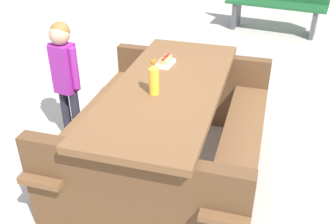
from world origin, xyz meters
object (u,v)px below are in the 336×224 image
(child_in_coat, at_px, (65,69))
(park_bench_near, at_px, (277,2))
(picnic_table, at_px, (168,121))
(hotdog_tray, at_px, (166,62))
(soda_bottle, at_px, (154,79))

(child_in_coat, distance_m, park_bench_near, 3.98)
(picnic_table, height_order, park_bench_near, park_bench_near)
(hotdog_tray, bearing_deg, picnic_table, -168.94)
(picnic_table, distance_m, hotdog_tray, 0.49)
(picnic_table, relative_size, child_in_coat, 1.83)
(park_bench_near, bearing_deg, picnic_table, 162.23)
(soda_bottle, xyz_separation_m, hotdog_tray, (0.49, -0.01, -0.08))
(child_in_coat, xyz_separation_m, park_bench_near, (3.39, -2.08, -0.24))
(picnic_table, distance_m, child_in_coat, 0.98)
(hotdog_tray, distance_m, park_bench_near, 3.58)
(picnic_table, xyz_separation_m, soda_bottle, (-0.15, 0.08, 0.42))
(picnic_table, height_order, child_in_coat, child_in_coat)
(hotdog_tray, xyz_separation_m, child_in_coat, (-0.05, 0.83, -0.09))
(soda_bottle, xyz_separation_m, child_in_coat, (0.44, 0.82, -0.17))
(picnic_table, distance_m, park_bench_near, 3.87)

